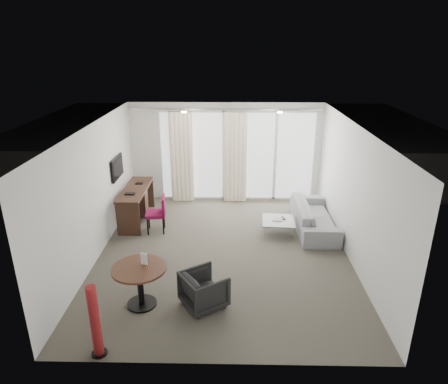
{
  "coord_description": "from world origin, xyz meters",
  "views": [
    {
      "loc": [
        0.16,
        -7.18,
        4.09
      ],
      "look_at": [
        0.0,
        0.6,
        1.1
      ],
      "focal_mm": 32.0,
      "sensor_mm": 36.0,
      "label": 1
    }
  ],
  "objects_px": {
    "tub_armchair": "(204,289)",
    "rattan_chair_b": "(288,162)",
    "coffee_table": "(278,227)",
    "red_lamp": "(95,321)",
    "desk": "(136,204)",
    "rattan_chair_a": "(266,174)",
    "round_table": "(140,286)",
    "sofa": "(314,216)",
    "desk_chair": "(156,214)"
  },
  "relations": [
    {
      "from": "desk_chair",
      "to": "rattan_chair_a",
      "type": "height_order",
      "value": "desk_chair"
    },
    {
      "from": "tub_armchair",
      "to": "sofa",
      "type": "xyz_separation_m",
      "value": [
        2.32,
        2.89,
        0.01
      ]
    },
    {
      "from": "tub_armchair",
      "to": "desk",
      "type": "bearing_deg",
      "value": -4.24
    },
    {
      "from": "desk",
      "to": "sofa",
      "type": "relative_size",
      "value": 0.83
    },
    {
      "from": "desk",
      "to": "desk_chair",
      "type": "relative_size",
      "value": 2.06
    },
    {
      "from": "coffee_table",
      "to": "rattan_chair_b",
      "type": "height_order",
      "value": "rattan_chair_b"
    },
    {
      "from": "red_lamp",
      "to": "rattan_chair_b",
      "type": "height_order",
      "value": "red_lamp"
    },
    {
      "from": "desk_chair",
      "to": "rattan_chair_b",
      "type": "distance_m",
      "value": 5.4
    },
    {
      "from": "coffee_table",
      "to": "sofa",
      "type": "xyz_separation_m",
      "value": [
        0.84,
        0.26,
        0.15
      ]
    },
    {
      "from": "desk_chair",
      "to": "coffee_table",
      "type": "distance_m",
      "value": 2.76
    },
    {
      "from": "desk_chair",
      "to": "tub_armchair",
      "type": "height_order",
      "value": "desk_chair"
    },
    {
      "from": "desk",
      "to": "round_table",
      "type": "distance_m",
      "value": 3.36
    },
    {
      "from": "red_lamp",
      "to": "coffee_table",
      "type": "height_order",
      "value": "red_lamp"
    },
    {
      "from": "desk",
      "to": "rattan_chair_b",
      "type": "xyz_separation_m",
      "value": [
        4.04,
        3.53,
        0.01
      ]
    },
    {
      "from": "rattan_chair_b",
      "to": "coffee_table",
      "type": "bearing_deg",
      "value": -105.74
    },
    {
      "from": "coffee_table",
      "to": "sofa",
      "type": "relative_size",
      "value": 0.34
    },
    {
      "from": "red_lamp",
      "to": "rattan_chair_a",
      "type": "bearing_deg",
      "value": 67.41
    },
    {
      "from": "tub_armchair",
      "to": "coffee_table",
      "type": "relative_size",
      "value": 0.93
    },
    {
      "from": "desk_chair",
      "to": "rattan_chair_b",
      "type": "bearing_deg",
      "value": 43.3
    },
    {
      "from": "desk_chair",
      "to": "coffee_table",
      "type": "relative_size",
      "value": 1.19
    },
    {
      "from": "coffee_table",
      "to": "red_lamp",
      "type": "bearing_deg",
      "value": -127.37
    },
    {
      "from": "round_table",
      "to": "sofa",
      "type": "bearing_deg",
      "value": 40.88
    },
    {
      "from": "sofa",
      "to": "coffee_table",
      "type": "bearing_deg",
      "value": 107.08
    },
    {
      "from": "desk",
      "to": "rattan_chair_a",
      "type": "bearing_deg",
      "value": 36.2
    },
    {
      "from": "rattan_chair_a",
      "to": "desk_chair",
      "type": "bearing_deg",
      "value": -150.37
    },
    {
      "from": "tub_armchair",
      "to": "rattan_chair_a",
      "type": "xyz_separation_m",
      "value": [
        1.43,
        5.64,
        0.1
      ]
    },
    {
      "from": "desk",
      "to": "rattan_chair_a",
      "type": "relative_size",
      "value": 2.19
    },
    {
      "from": "round_table",
      "to": "rattan_chair_a",
      "type": "xyz_separation_m",
      "value": [
        2.46,
        5.65,
        0.05
      ]
    },
    {
      "from": "round_table",
      "to": "sofa",
      "type": "relative_size",
      "value": 0.42
    },
    {
      "from": "round_table",
      "to": "red_lamp",
      "type": "xyz_separation_m",
      "value": [
        -0.36,
        -1.11,
        0.2
      ]
    },
    {
      "from": "desk",
      "to": "coffee_table",
      "type": "height_order",
      "value": "desk"
    },
    {
      "from": "tub_armchair",
      "to": "rattan_chair_b",
      "type": "bearing_deg",
      "value": -51.6
    },
    {
      "from": "desk_chair",
      "to": "rattan_chair_b",
      "type": "height_order",
      "value": "desk_chair"
    },
    {
      "from": "round_table",
      "to": "rattan_chair_a",
      "type": "height_order",
      "value": "rattan_chair_a"
    },
    {
      "from": "desk_chair",
      "to": "round_table",
      "type": "xyz_separation_m",
      "value": [
        0.24,
        -2.68,
        -0.07
      ]
    },
    {
      "from": "rattan_chair_b",
      "to": "rattan_chair_a",
      "type": "bearing_deg",
      "value": -130.1
    },
    {
      "from": "red_lamp",
      "to": "sofa",
      "type": "xyz_separation_m",
      "value": [
        3.71,
        4.02,
        -0.24
      ]
    },
    {
      "from": "desk",
      "to": "tub_armchair",
      "type": "bearing_deg",
      "value": -60.69
    },
    {
      "from": "red_lamp",
      "to": "rattan_chair_b",
      "type": "relative_size",
      "value": 1.33
    },
    {
      "from": "coffee_table",
      "to": "desk",
      "type": "bearing_deg",
      "value": 169.4
    },
    {
      "from": "red_lamp",
      "to": "rattan_chair_b",
      "type": "bearing_deg",
      "value": 65.55
    },
    {
      "from": "rattan_chair_a",
      "to": "red_lamp",
      "type": "bearing_deg",
      "value": -130.76
    },
    {
      "from": "desk",
      "to": "desk_chair",
      "type": "distance_m",
      "value": 0.81
    },
    {
      "from": "desk",
      "to": "rattan_chair_a",
      "type": "height_order",
      "value": "desk"
    },
    {
      "from": "desk_chair",
      "to": "red_lamp",
      "type": "xyz_separation_m",
      "value": [
        -0.12,
        -3.79,
        0.13
      ]
    },
    {
      "from": "desk_chair",
      "to": "red_lamp",
      "type": "bearing_deg",
      "value": -98.32
    },
    {
      "from": "round_table",
      "to": "sofa",
      "type": "height_order",
      "value": "round_table"
    },
    {
      "from": "sofa",
      "to": "rattan_chair_a",
      "type": "height_order",
      "value": "rattan_chair_a"
    },
    {
      "from": "round_table",
      "to": "desk_chair",
      "type": "bearing_deg",
      "value": 95.05
    },
    {
      "from": "desk_chair",
      "to": "rattan_chair_a",
      "type": "distance_m",
      "value": 4.01
    }
  ]
}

